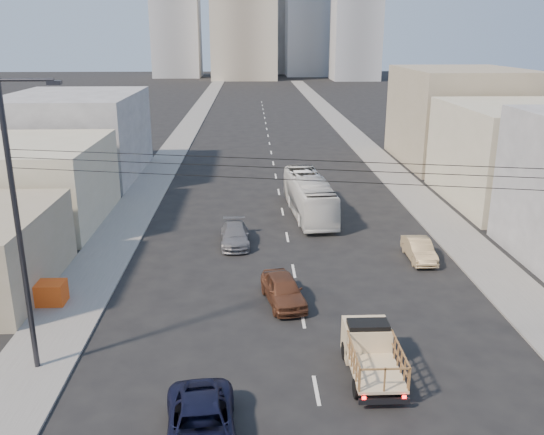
{
  "coord_description": "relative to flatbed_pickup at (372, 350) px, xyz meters",
  "views": [
    {
      "loc": [
        -2.49,
        -17.41,
        13.34
      ],
      "look_at": [
        -1.31,
        13.51,
        3.5
      ],
      "focal_mm": 38.0,
      "sensor_mm": 36.0,
      "label": 1
    }
  ],
  "objects": [
    {
      "name": "bldg_right_far",
      "position": [
        17.65,
        40.92,
        3.91
      ],
      "size": [
        12.0,
        16.0,
        10.0
      ],
      "primitive_type": "cube",
      "color": "gray",
      "rests_on": "ground"
    },
    {
      "name": "bldg_right_mid",
      "position": [
        17.15,
        24.92,
        2.91
      ],
      "size": [
        11.0,
        14.0,
        8.0
      ],
      "primitive_type": "cube",
      "color": "#BAB295",
      "rests_on": "ground"
    },
    {
      "name": "sedan_brown",
      "position": [
        -3.22,
        6.72,
        -0.35
      ],
      "size": [
        2.54,
        4.61,
        1.48
      ],
      "primitive_type": "imported",
      "rotation": [
        0.0,
        0.0,
        0.19
      ],
      "color": "brown",
      "rests_on": "ground"
    },
    {
      "name": "sedan_grey",
      "position": [
        -5.93,
        15.62,
        -0.44
      ],
      "size": [
        2.03,
        4.58,
        1.31
      ],
      "primitive_type": "imported",
      "rotation": [
        0.0,
        0.0,
        0.04
      ],
      "color": "slate",
      "rests_on": "ground"
    },
    {
      "name": "lane_dashes",
      "position": [
        -2.35,
        49.92,
        -1.09
      ],
      "size": [
        0.15,
        104.0,
        0.01
      ],
      "color": "silver",
      "rests_on": "ground"
    },
    {
      "name": "bldg_left_far",
      "position": [
        -21.85,
        35.92,
        2.91
      ],
      "size": [
        12.0,
        16.0,
        8.0
      ],
      "primitive_type": "cube",
      "color": "gray",
      "rests_on": "ground"
    },
    {
      "name": "sidewalk_left",
      "position": [
        -14.1,
        66.92,
        -1.03
      ],
      "size": [
        3.5,
        180.0,
        0.12
      ],
      "primitive_type": "cube",
      "color": "slate",
      "rests_on": "ground"
    },
    {
      "name": "midrise_east",
      "position": [
        27.65,
        161.92,
        12.91
      ],
      "size": [
        14.0,
        14.0,
        28.0
      ],
      "primitive_type": "cube",
      "color": "#95999E",
      "rests_on": "ground"
    },
    {
      "name": "overhead_wires",
      "position": [
        -2.35,
        -1.58,
        7.87
      ],
      "size": [
        23.01,
        5.02,
        0.72
      ],
      "color": "black",
      "rests_on": "ground"
    },
    {
      "name": "sedan_tan",
      "position": [
        5.55,
        12.46,
        -0.44
      ],
      "size": [
        1.39,
        3.96,
        1.3
      ],
      "primitive_type": "imported",
      "rotation": [
        0.0,
        0.0,
        -0.0
      ],
      "color": "tan",
      "rests_on": "ground"
    },
    {
      "name": "midrise_ne",
      "position": [
        15.65,
        181.92,
        18.91
      ],
      "size": [
        16.0,
        16.0,
        40.0
      ],
      "primitive_type": "cube",
      "color": "#95999E",
      "rests_on": "ground"
    },
    {
      "name": "ground",
      "position": [
        -2.35,
        -3.08,
        -1.09
      ],
      "size": [
        420.0,
        420.0,
        0.0
      ],
      "primitive_type": "plane",
      "color": "black",
      "rests_on": "ground"
    },
    {
      "name": "city_bus",
      "position": [
        -0.35,
        22.08,
        0.41
      ],
      "size": [
        3.33,
        10.95,
        3.01
      ],
      "primitive_type": "imported",
      "rotation": [
        0.0,
        0.0,
        0.08
      ],
      "color": "silver",
      "rests_on": "ground"
    },
    {
      "name": "midrise_nw",
      "position": [
        -28.35,
        176.92,
        15.91
      ],
      "size": [
        15.0,
        15.0,
        34.0
      ],
      "primitive_type": "cube",
      "color": "#95999E",
      "rests_on": "ground"
    },
    {
      "name": "navy_pickup",
      "position": [
        -6.6,
        -4.12,
        -0.37
      ],
      "size": [
        2.86,
        5.38,
        1.44
      ],
      "primitive_type": "imported",
      "rotation": [
        0.0,
        0.0,
        0.09
      ],
      "color": "black",
      "rests_on": "ground"
    },
    {
      "name": "crate_stack",
      "position": [
        -15.35,
        6.91,
        -0.4
      ],
      "size": [
        1.8,
        1.2,
        1.14
      ],
      "color": "#EA5116",
      "rests_on": "sidewalk_left"
    },
    {
      "name": "flatbed_pickup",
      "position": [
        0.0,
        0.0,
        0.0
      ],
      "size": [
        1.95,
        4.41,
        1.9
      ],
      "color": "beige",
      "rests_on": "ground"
    },
    {
      "name": "bldg_left_mid",
      "position": [
        -21.35,
        20.92,
        1.91
      ],
      "size": [
        11.0,
        12.0,
        6.0
      ],
      "primitive_type": "cube",
      "color": "#BAB295",
      "rests_on": "ground"
    },
    {
      "name": "streetlamp_left",
      "position": [
        -13.75,
        0.92,
        5.34
      ],
      "size": [
        2.36,
        0.25,
        12.0
      ],
      "color": "#2D2D33",
      "rests_on": "ground"
    },
    {
      "name": "sidewalk_right",
      "position": [
        9.4,
        66.92,
        -1.03
      ],
      "size": [
        3.5,
        180.0,
        0.12
      ],
      "primitive_type": "cube",
      "color": "slate",
      "rests_on": "ground"
    },
    {
      "name": "midrise_back",
      "position": [
        3.65,
        196.92,
        20.91
      ],
      "size": [
        18.0,
        18.0,
        44.0
      ],
      "primitive_type": "cube",
      "color": "gray",
      "rests_on": "ground"
    }
  ]
}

